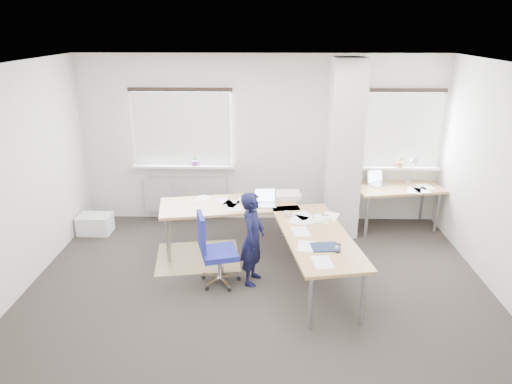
{
  "coord_description": "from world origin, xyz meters",
  "views": [
    {
      "loc": [
        0.09,
        -4.92,
        3.23
      ],
      "look_at": [
        -0.04,
        0.9,
        1.08
      ],
      "focal_mm": 32.0,
      "sensor_mm": 36.0,
      "label": 1
    }
  ],
  "objects_px": {
    "person": "(253,239)",
    "task_chair": "(217,265)",
    "desk_main": "(272,220)",
    "desk_side": "(398,189)"
  },
  "relations": [
    {
      "from": "person",
      "to": "task_chair",
      "type": "bearing_deg",
      "value": 111.03
    },
    {
      "from": "task_chair",
      "to": "desk_main",
      "type": "bearing_deg",
      "value": 20.65
    },
    {
      "from": "desk_main",
      "to": "desk_side",
      "type": "xyz_separation_m",
      "value": [
        2.07,
        1.31,
        -0.01
      ]
    },
    {
      "from": "desk_side",
      "to": "task_chair",
      "type": "relative_size",
      "value": 1.5
    },
    {
      "from": "task_chair",
      "to": "person",
      "type": "height_order",
      "value": "person"
    },
    {
      "from": "desk_main",
      "to": "person",
      "type": "bearing_deg",
      "value": -128.4
    },
    {
      "from": "desk_main",
      "to": "person",
      "type": "distance_m",
      "value": 0.54
    },
    {
      "from": "desk_main",
      "to": "task_chair",
      "type": "bearing_deg",
      "value": -153.41
    },
    {
      "from": "person",
      "to": "desk_side",
      "type": "bearing_deg",
      "value": -39.65
    },
    {
      "from": "desk_main",
      "to": "desk_side",
      "type": "bearing_deg",
      "value": 22.36
    }
  ]
}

